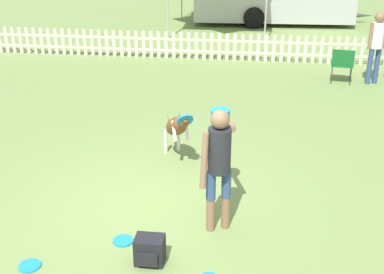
{
  "coord_description": "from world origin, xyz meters",
  "views": [
    {
      "loc": [
        1.28,
        -6.14,
        3.86
      ],
      "look_at": [
        0.42,
        0.7,
        0.77
      ],
      "focal_mm": 50.0,
      "sensor_mm": 36.0,
      "label": 1
    }
  ],
  "objects_px": {
    "spectator_standing": "(377,41)",
    "folding_chair_blue_left": "(343,62)",
    "leaping_dog": "(177,126)",
    "frisbee_midfield": "(30,266)",
    "backpack_on_grass": "(150,250)",
    "handler_person": "(219,155)",
    "frisbee_near_handler": "(123,241)"
  },
  "relations": [
    {
      "from": "leaping_dog",
      "to": "frisbee_midfield",
      "type": "xyz_separation_m",
      "value": [
        -1.28,
        -2.89,
        -0.59
      ]
    },
    {
      "from": "folding_chair_blue_left",
      "to": "spectator_standing",
      "type": "bearing_deg",
      "value": -167.88
    },
    {
      "from": "frisbee_midfield",
      "to": "spectator_standing",
      "type": "relative_size",
      "value": 0.16
    },
    {
      "from": "handler_person",
      "to": "spectator_standing",
      "type": "distance_m",
      "value": 6.9
    },
    {
      "from": "frisbee_near_handler",
      "to": "spectator_standing",
      "type": "xyz_separation_m",
      "value": [
        4.12,
        6.71,
        0.97
      ]
    },
    {
      "from": "leaping_dog",
      "to": "frisbee_midfield",
      "type": "bearing_deg",
      "value": 42.88
    },
    {
      "from": "leaping_dog",
      "to": "backpack_on_grass",
      "type": "relative_size",
      "value": 3.55
    },
    {
      "from": "folding_chair_blue_left",
      "to": "spectator_standing",
      "type": "xyz_separation_m",
      "value": [
        0.68,
        0.05,
        0.5
      ]
    },
    {
      "from": "frisbee_near_handler",
      "to": "folding_chair_blue_left",
      "type": "distance_m",
      "value": 7.51
    },
    {
      "from": "leaping_dog",
      "to": "spectator_standing",
      "type": "height_order",
      "value": "spectator_standing"
    },
    {
      "from": "leaping_dog",
      "to": "folding_chair_blue_left",
      "type": "height_order",
      "value": "leaping_dog"
    },
    {
      "from": "frisbee_near_handler",
      "to": "frisbee_midfield",
      "type": "height_order",
      "value": "same"
    },
    {
      "from": "spectator_standing",
      "to": "leaping_dog",
      "type": "bearing_deg",
      "value": 27.09
    },
    {
      "from": "leaping_dog",
      "to": "frisbee_midfield",
      "type": "height_order",
      "value": "leaping_dog"
    },
    {
      "from": "frisbee_midfield",
      "to": "folding_chair_blue_left",
      "type": "bearing_deg",
      "value": 58.94
    },
    {
      "from": "frisbee_near_handler",
      "to": "folding_chair_blue_left",
      "type": "relative_size",
      "value": 0.31
    },
    {
      "from": "handler_person",
      "to": "backpack_on_grass",
      "type": "height_order",
      "value": "handler_person"
    },
    {
      "from": "handler_person",
      "to": "spectator_standing",
      "type": "bearing_deg",
      "value": 40.97
    },
    {
      "from": "leaping_dog",
      "to": "frisbee_midfield",
      "type": "relative_size",
      "value": 4.73
    },
    {
      "from": "frisbee_midfield",
      "to": "handler_person",
      "type": "bearing_deg",
      "value": 28.17
    },
    {
      "from": "frisbee_midfield",
      "to": "folding_chair_blue_left",
      "type": "xyz_separation_m",
      "value": [
        4.38,
        7.27,
        0.47
      ]
    },
    {
      "from": "frisbee_midfield",
      "to": "leaping_dog",
      "type": "bearing_deg",
      "value": 66.13
    },
    {
      "from": "frisbee_midfield",
      "to": "frisbee_near_handler",
      "type": "bearing_deg",
      "value": 32.97
    },
    {
      "from": "leaping_dog",
      "to": "frisbee_near_handler",
      "type": "height_order",
      "value": "leaping_dog"
    },
    {
      "from": "spectator_standing",
      "to": "backpack_on_grass",
      "type": "bearing_deg",
      "value": 39.88
    },
    {
      "from": "leaping_dog",
      "to": "frisbee_near_handler",
      "type": "relative_size",
      "value": 4.73
    },
    {
      "from": "spectator_standing",
      "to": "frisbee_midfield",
      "type": "bearing_deg",
      "value": 32.94
    },
    {
      "from": "backpack_on_grass",
      "to": "folding_chair_blue_left",
      "type": "relative_size",
      "value": 0.42
    },
    {
      "from": "handler_person",
      "to": "frisbee_midfield",
      "type": "distance_m",
      "value": 2.55
    },
    {
      "from": "frisbee_midfield",
      "to": "backpack_on_grass",
      "type": "xyz_separation_m",
      "value": [
        1.35,
        0.26,
        0.15
      ]
    },
    {
      "from": "frisbee_near_handler",
      "to": "spectator_standing",
      "type": "height_order",
      "value": "spectator_standing"
    },
    {
      "from": "spectator_standing",
      "to": "folding_chair_blue_left",
      "type": "bearing_deg",
      "value": -18.49
    }
  ]
}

